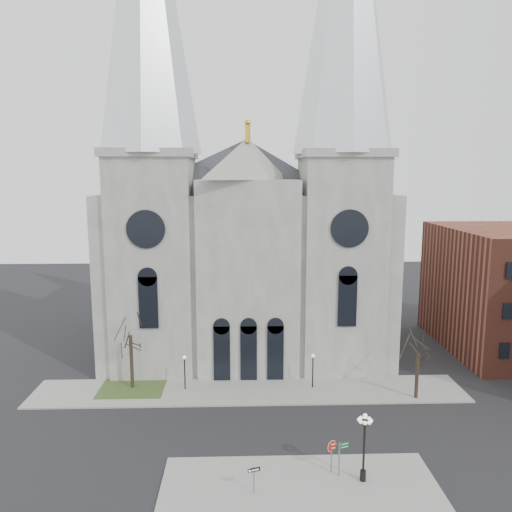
{
  "coord_description": "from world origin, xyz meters",
  "views": [
    {
      "loc": [
        -0.8,
        -32.79,
        20.01
      ],
      "look_at": [
        0.54,
        8.0,
        13.32
      ],
      "focal_mm": 35.0,
      "sensor_mm": 36.0,
      "label": 1
    }
  ],
  "objects_px": {
    "globe_lamp": "(364,439)",
    "street_name_sign": "(340,456)",
    "one_way_sign": "(254,475)",
    "stop_sign": "(332,449)"
  },
  "relations": [
    {
      "from": "globe_lamp",
      "to": "street_name_sign",
      "type": "relative_size",
      "value": 1.97
    },
    {
      "from": "one_way_sign",
      "to": "street_name_sign",
      "type": "distance_m",
      "value": 6.06
    },
    {
      "from": "stop_sign",
      "to": "one_way_sign",
      "type": "xyz_separation_m",
      "value": [
        -5.28,
        -2.13,
        -0.38
      ]
    },
    {
      "from": "stop_sign",
      "to": "street_name_sign",
      "type": "distance_m",
      "value": 0.7
    },
    {
      "from": "one_way_sign",
      "to": "street_name_sign",
      "type": "height_order",
      "value": "street_name_sign"
    },
    {
      "from": "stop_sign",
      "to": "globe_lamp",
      "type": "bearing_deg",
      "value": -42.64
    },
    {
      "from": "stop_sign",
      "to": "one_way_sign",
      "type": "relative_size",
      "value": 1.25
    },
    {
      "from": "street_name_sign",
      "to": "one_way_sign",
      "type": "bearing_deg",
      "value": 177.81
    },
    {
      "from": "stop_sign",
      "to": "globe_lamp",
      "type": "distance_m",
      "value": 2.51
    },
    {
      "from": "globe_lamp",
      "to": "street_name_sign",
      "type": "height_order",
      "value": "globe_lamp"
    }
  ]
}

